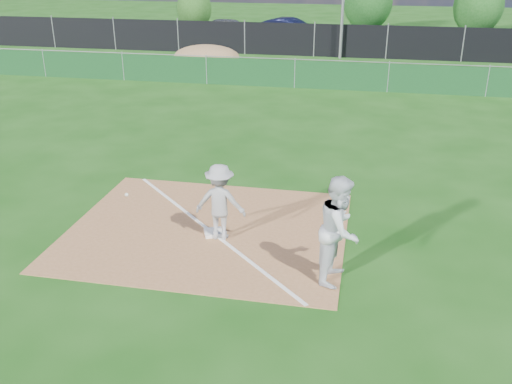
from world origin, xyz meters
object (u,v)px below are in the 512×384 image
(car_left, at_px, (230,29))
(car_mid, at_px, (290,32))
(play_at_first, at_px, (220,202))
(tree_right, at_px, (478,6))
(runner, at_px, (340,229))
(car_right, at_px, (395,36))
(tree_mid, at_px, (368,2))
(first_base, at_px, (214,233))
(tree_left, at_px, (194,9))

(car_left, xyz_separation_m, car_mid, (4.11, -0.88, 0.07))
(play_at_first, bearing_deg, tree_right, 73.25)
(runner, relative_size, car_right, 0.48)
(car_left, relative_size, tree_mid, 1.04)
(tree_mid, bearing_deg, tree_right, -4.84)
(car_mid, xyz_separation_m, car_right, (6.52, 0.35, -0.17))
(tree_mid, bearing_deg, car_left, -146.87)
(play_at_first, bearing_deg, car_mid, 95.05)
(tree_right, bearing_deg, car_mid, -153.65)
(car_mid, bearing_deg, runner, -153.08)
(tree_right, bearing_deg, tree_mid, 175.16)
(first_base, xyz_separation_m, car_right, (4.38, 26.54, 0.57))
(car_left, bearing_deg, tree_left, 47.30)
(car_left, relative_size, tree_left, 1.40)
(first_base, relative_size, car_left, 0.09)
(play_at_first, xyz_separation_m, car_right, (4.19, 26.64, -0.21))
(car_left, bearing_deg, car_right, -87.19)
(tree_left, height_order, tree_mid, tree_mid)
(tree_right, bearing_deg, car_right, -134.50)
(tree_mid, bearing_deg, first_base, -94.36)
(play_at_first, xyz_separation_m, car_mid, (-2.32, 26.29, -0.04))
(runner, bearing_deg, car_left, 28.19)
(car_mid, distance_m, tree_left, 9.35)
(car_left, relative_size, tree_right, 1.08)
(first_base, distance_m, tree_mid, 32.93)
(car_left, bearing_deg, play_at_first, -161.00)
(car_right, xyz_separation_m, tree_mid, (-1.89, 6.24, 1.46))
(play_at_first, relative_size, runner, 1.29)
(tree_left, xyz_separation_m, tree_right, (19.86, 0.90, 0.47))
(car_mid, relative_size, tree_right, 1.23)
(first_base, xyz_separation_m, tree_mid, (2.50, 32.78, 2.03))
(runner, xyz_separation_m, car_mid, (-4.86, 27.42, -0.22))
(play_at_first, height_order, tree_left, tree_left)
(tree_right, bearing_deg, car_left, -162.53)
(car_mid, relative_size, car_right, 1.12)
(first_base, height_order, tree_mid, tree_mid)
(play_at_first, relative_size, car_right, 0.61)
(car_right, relative_size, tree_left, 1.43)
(first_base, relative_size, play_at_first, 0.14)
(runner, height_order, car_left, runner)
(tree_left, relative_size, tree_right, 0.77)
(first_base, distance_m, car_left, 27.79)
(runner, height_order, tree_mid, tree_mid)
(first_base, xyz_separation_m, car_left, (-6.24, 27.07, 0.67))
(car_mid, bearing_deg, tree_mid, -18.26)
(car_left, bearing_deg, tree_mid, -51.20)
(runner, distance_m, tree_right, 34.15)
(tree_mid, bearing_deg, car_right, -73.17)
(tree_left, bearing_deg, tree_mid, 6.98)
(car_right, bearing_deg, tree_left, 74.60)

